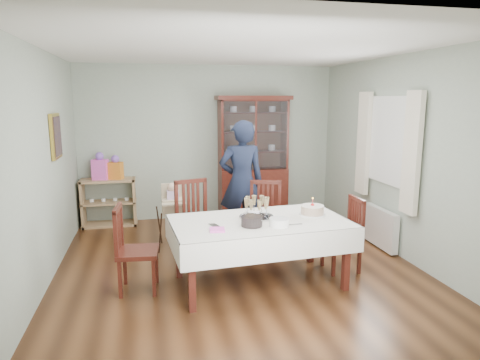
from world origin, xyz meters
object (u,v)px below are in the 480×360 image
object	(u,v)px
chair_far_left	(197,237)
chair_far_right	(265,234)
china_cabinet	(253,156)
sideboard	(109,202)
chair_end_right	(342,249)
champagne_tray	(257,212)
woman	(242,182)
high_chair	(174,222)
gift_bag_pink	(100,167)
birthday_cake	(312,210)
dining_table	(259,252)
chair_end_left	(137,266)
gift_bag_orange	(116,168)

from	to	relation	value
chair_far_left	chair_far_right	distance (m)	0.94
china_cabinet	sideboard	bearing A→B (deg)	179.51
chair_end_right	champagne_tray	bearing A→B (deg)	-86.75
chair_far_right	chair_end_right	xyz separation A→B (m)	(0.81, -0.71, -0.03)
woman	high_chair	distance (m)	1.14
woman	chair_far_left	bearing A→B (deg)	39.82
sideboard	woman	bearing A→B (deg)	-33.02
gift_bag_pink	china_cabinet	bearing A→B (deg)	-0.03
chair_far_right	birthday_cake	size ratio (longest dim) A/B	3.21
dining_table	birthday_cake	xyz separation A→B (m)	(0.67, 0.09, 0.43)
woman	dining_table	bearing A→B (deg)	85.74
chair_far_right	woman	bearing A→B (deg)	124.70
sideboard	chair_end_left	distance (m)	2.74
dining_table	chair_far_right	distance (m)	0.95
chair_far_right	champagne_tray	bearing A→B (deg)	-95.87
birthday_cake	gift_bag_orange	distance (m)	3.63
birthday_cake	gift_bag_pink	world-z (taller)	gift_bag_pink
chair_end_left	gift_bag_pink	bearing A→B (deg)	18.46
birthday_cake	dining_table	bearing A→B (deg)	-172.61
chair_far_left	birthday_cake	xyz separation A→B (m)	(1.29, -0.80, 0.50)
woman	gift_bag_orange	world-z (taller)	woman
china_cabinet	chair_far_right	xyz separation A→B (m)	(-0.29, -1.89, -0.82)
chair_end_left	champagne_tray	size ratio (longest dim) A/B	2.42
champagne_tray	woman	bearing A→B (deg)	84.81
woman	gift_bag_orange	xyz separation A→B (m)	(-1.87, 1.29, 0.07)
high_chair	champagne_tray	size ratio (longest dim) A/B	2.35
woman	gift_bag_pink	world-z (taller)	woman
chair_end_right	woman	distance (m)	1.77
gift_bag_pink	gift_bag_orange	bearing A→B (deg)	0.00
china_cabinet	gift_bag_orange	bearing A→B (deg)	179.96
china_cabinet	champagne_tray	bearing A→B (deg)	-102.99
woman	china_cabinet	bearing A→B (deg)	-110.65
china_cabinet	sideboard	world-z (taller)	china_cabinet
sideboard	birthday_cake	bearing A→B (deg)	-46.66
dining_table	gift_bag_pink	xyz separation A→B (m)	(-2.00, 2.78, 0.62)
woman	gift_bag_pink	bearing A→B (deg)	-31.05
champagne_tray	gift_bag_pink	world-z (taller)	gift_bag_pink
chair_far_left	champagne_tray	xyz separation A→B (m)	(0.61, -0.78, 0.52)
high_chair	champagne_tray	bearing A→B (deg)	-58.03
sideboard	dining_table	bearing A→B (deg)	-55.98
sideboard	gift_bag_pink	bearing A→B (deg)	-169.30
chair_far_left	gift_bag_pink	size ratio (longest dim) A/B	2.31
champagne_tray	chair_end_left	bearing A→B (deg)	179.95
champagne_tray	gift_bag_orange	distance (m)	3.19
chair_far_left	gift_bag_orange	xyz separation A→B (m)	(-1.13, 1.90, 0.66)
china_cabinet	birthday_cake	bearing A→B (deg)	-88.68
chair_end_left	china_cabinet	bearing A→B (deg)	-31.22
dining_table	china_cabinet	bearing A→B (deg)	77.66
gift_bag_pink	woman	bearing A→B (deg)	-31.30
chair_end_left	gift_bag_orange	world-z (taller)	gift_bag_orange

